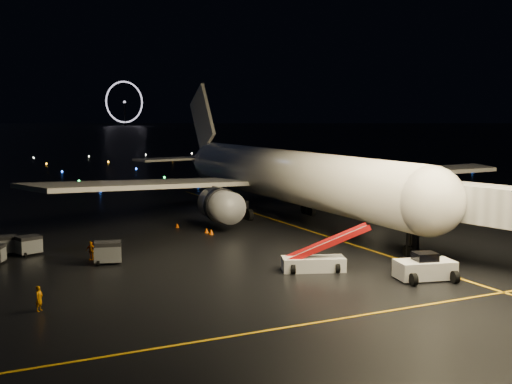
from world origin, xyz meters
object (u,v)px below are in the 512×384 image
Objects in this scene: belt_loader at (313,249)px; crew_c at (91,251)px; crew_a at (39,298)px; baggage_cart_1 at (5,245)px; airliner at (273,146)px; baggage_cart_0 at (108,253)px; baggage_cart_2 at (29,245)px; pushback_tug at (425,266)px.

crew_c is (-14.89, 11.29, -0.94)m from belt_loader.
baggage_cart_1 reaches higher than crew_a.
airliner reaches higher than crew_c.
baggage_cart_1 is at bearing 43.99° from crew_a.
belt_loader is 3.31× the size of baggage_cart_0.
baggage_cart_0 reaches higher than baggage_cart_2.
baggage_cart_0 is at bearing -42.11° from baggage_cart_1.
crew_a is at bearing -107.60° from baggage_cart_0.
airliner is 37.65× the size of crew_c.
pushback_tug is at bearing -96.72° from airliner.
airliner is 8.32× the size of belt_loader.
airliner is 32.17m from baggage_cart_2.
airliner is at bearing 70.57° from crew_c.
baggage_cart_0 is 1.13× the size of baggage_cart_1.
baggage_cart_1 is (-6.32, 5.48, 0.03)m from crew_c.
baggage_cart_2 is (1.84, -1.10, 0.01)m from baggage_cart_1.
crew_c is at bearing 162.97° from belt_loader.
baggage_cart_2 is at bearing 174.78° from crew_c.
pushback_tug is at bearing -0.11° from crew_c.
pushback_tug is at bearing -23.79° from belt_loader.
crew_a is 1.01× the size of crew_c.
airliner reaches higher than pushback_tug.
pushback_tug is at bearing -60.57° from baggage_cart_2.
airliner reaches higher than crew_a.
baggage_cart_1 is at bearing 148.38° from baggage_cart_0.
baggage_cart_2 reaches higher than crew_c.
baggage_cart_1 is 2.14m from baggage_cart_2.
airliner is 33.53m from baggage_cart_1.
baggage_cart_1 reaches higher than crew_c.
baggage_cart_1 is at bearing 161.81° from belt_loader.
baggage_cart_2 is (-5.45, 6.35, -0.09)m from baggage_cart_0.
pushback_tug reaches higher than baggage_cart_0.
airliner is at bearing 89.51° from belt_loader.
crew_a is (-26.73, 4.25, -0.21)m from pushback_tug.
crew_a reaches higher than crew_c.
crew_a is at bearing -74.88° from crew_c.
belt_loader is (-9.97, -26.47, -6.68)m from airliner.
pushback_tug reaches higher than crew_a.
belt_loader is 27.06m from baggage_cart_1.
crew_c is 2.20m from baggage_cart_0.
belt_loader is 4.47× the size of crew_a.
baggage_cart_0 is at bearing -24.61° from crew_c.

